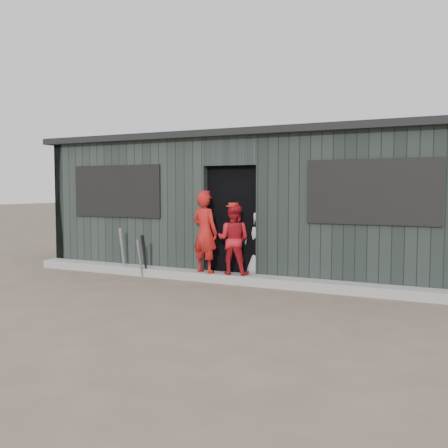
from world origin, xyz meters
The scene contains 9 objects.
ground centered at (0.00, 0.00, 0.00)m, with size 80.00×80.00×0.00m, color brown.
curb centered at (0.00, 1.82, 0.07)m, with size 8.00×0.36×0.15m, color gray.
bat_left centered at (-2.10, 1.75, 0.43)m, with size 0.07×0.07×0.87m, color #95959D.
bat_mid centered at (-1.58, 1.59, 0.35)m, with size 0.07×0.07×0.69m, color gray.
bat_right centered at (-1.49, 1.59, 0.39)m, with size 0.07×0.07×0.79m, color black.
player_red_left centered at (-0.34, 1.75, 0.85)m, with size 0.51×0.33×1.39m, color #AD1815.
player_red_right centered at (0.16, 1.83, 0.74)m, with size 0.58×0.45×1.19m, color red.
player_grey_back centered at (0.46, 2.29, 0.64)m, with size 0.63×0.41×1.29m, color #BBBBBB.
dugout centered at (0.00, 3.50, 1.29)m, with size 8.30×3.30×2.62m.
Camera 1 is at (3.68, -5.80, 1.59)m, focal length 40.00 mm.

